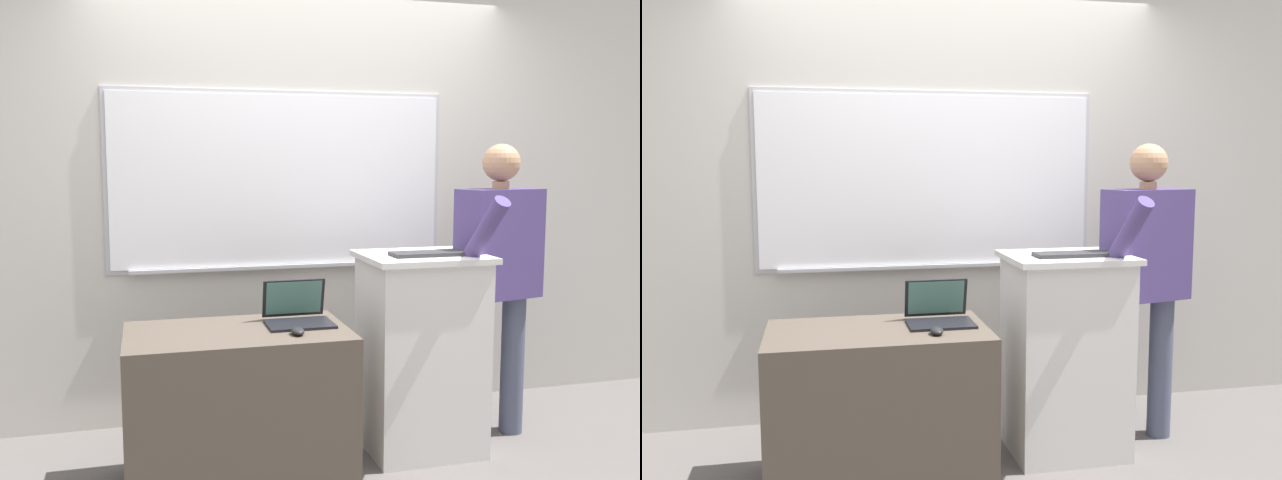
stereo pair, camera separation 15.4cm
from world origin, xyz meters
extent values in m
cube|color=beige|center=(0.00, 1.17, 1.30)|extent=(6.40, 0.12, 2.60)
cube|color=#B7B7BC|center=(-0.13, 1.10, 1.42)|extent=(2.00, 0.02, 1.05)
cube|color=white|center=(-0.13, 1.10, 1.42)|extent=(1.95, 0.02, 1.00)
cube|color=#B7B7BC|center=(-0.13, 1.08, 0.91)|extent=(1.76, 0.04, 0.02)
cube|color=silver|center=(0.49, 0.42, 0.51)|extent=(0.58, 0.49, 1.02)
cube|color=silver|center=(0.49, 0.42, 1.04)|extent=(0.63, 0.53, 0.03)
cube|color=#4C4238|center=(-0.51, 0.25, 0.38)|extent=(1.04, 0.61, 0.75)
cylinder|color=#474C60|center=(0.83, 0.44, 0.40)|extent=(0.13, 0.13, 0.79)
cylinder|color=#474C60|center=(1.08, 0.49, 0.40)|extent=(0.13, 0.13, 0.79)
cube|color=#473870|center=(0.96, 0.47, 1.09)|extent=(0.49, 0.31, 0.59)
cylinder|color=tan|center=(0.96, 0.47, 1.41)|extent=(0.09, 0.09, 0.04)
sphere|color=tan|center=(0.96, 0.47, 1.53)|extent=(0.20, 0.20, 0.20)
cylinder|color=#473870|center=(0.71, 0.24, 1.12)|extent=(0.17, 0.42, 0.50)
cylinder|color=#473870|center=(1.20, 0.52, 1.06)|extent=(0.08, 0.08, 0.56)
cube|color=black|center=(-0.20, 0.27, 0.76)|extent=(0.32, 0.23, 0.01)
cube|color=black|center=(-0.20, 0.41, 0.86)|extent=(0.31, 0.06, 0.19)
cube|color=#4C7A6B|center=(-0.20, 0.40, 0.86)|extent=(0.28, 0.05, 0.17)
cube|color=#2D2D30|center=(0.50, 0.35, 1.06)|extent=(0.41, 0.15, 0.02)
ellipsoid|color=black|center=(-0.25, 0.10, 0.77)|extent=(0.06, 0.10, 0.03)
ellipsoid|color=silver|center=(0.74, 0.34, 1.07)|extent=(0.06, 0.10, 0.03)
camera|label=1|loc=(-0.91, -2.83, 1.54)|focal=38.00mm
camera|label=2|loc=(-0.76, -2.86, 1.54)|focal=38.00mm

